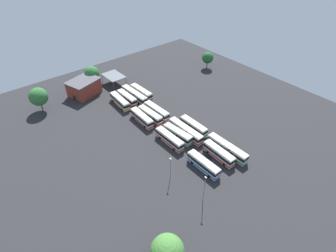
# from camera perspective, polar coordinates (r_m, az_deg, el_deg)

# --- Properties ---
(ground_plane) EXTENTS (123.91, 123.91, 0.00)m
(ground_plane) POSITION_cam_1_polar(r_m,az_deg,el_deg) (96.37, -0.22, -0.10)
(ground_plane) COLOR #28282B
(bus_row0_slot0) EXTENTS (14.40, 2.71, 3.56)m
(bus_row0_slot0) POSITION_cam_1_polar(r_m,az_deg,el_deg) (86.72, 12.34, -4.65)
(bus_row0_slot0) COLOR silver
(bus_row0_slot0) RESTS_ON ground_plane
(bus_row0_slot1) EXTENTS (11.22, 2.82, 3.56)m
(bus_row0_slot1) POSITION_cam_1_polar(r_m,az_deg,el_deg) (84.58, 10.63, -5.68)
(bus_row0_slot1) COLOR silver
(bus_row0_slot1) RESTS_ON ground_plane
(bus_row0_slot3) EXTENTS (11.24, 2.62, 3.56)m
(bus_row0_slot3) POSITION_cam_1_polar(r_m,az_deg,el_deg) (80.52, 7.47, -7.99)
(bus_row0_slot3) COLOR silver
(bus_row0_slot3) RESTS_ON ground_plane
(bus_row1_slot0) EXTENTS (11.16, 2.60, 3.56)m
(bus_row1_slot0) POSITION_cam_1_polar(r_m,az_deg,el_deg) (93.78, 5.37, -0.06)
(bus_row1_slot0) COLOR silver
(bus_row1_slot0) RESTS_ON ground_plane
(bus_row1_slot1) EXTENTS (14.40, 2.70, 3.56)m
(bus_row1_slot1) POSITION_cam_1_polar(r_m,az_deg,el_deg) (91.55, 3.72, -1.05)
(bus_row1_slot1) COLOR silver
(bus_row1_slot1) RESTS_ON ground_plane
(bus_row1_slot2) EXTENTS (11.44, 3.48, 3.56)m
(bus_row1_slot2) POSITION_cam_1_polar(r_m,az_deg,el_deg) (90.13, 2.01, -1.71)
(bus_row1_slot2) COLOR silver
(bus_row1_slot2) RESTS_ON ground_plane
(bus_row1_slot3) EXTENTS (11.61, 2.68, 3.56)m
(bus_row1_slot3) POSITION_cam_1_polar(r_m,az_deg,el_deg) (88.19, 0.33, -2.73)
(bus_row1_slot3) COLOR silver
(bus_row1_slot3) RESTS_ON ground_plane
(bus_row2_slot1) EXTENTS (12.02, 2.90, 3.56)m
(bus_row2_slot1) POSITION_cam_1_polar(r_m,az_deg,el_deg) (100.91, -2.41, 3.15)
(bus_row2_slot1) COLOR silver
(bus_row2_slot1) RESTS_ON ground_plane
(bus_row2_slot2) EXTENTS (11.45, 2.97, 3.56)m
(bus_row2_slot2) POSITION_cam_1_polar(r_m,az_deg,el_deg) (98.91, -3.77, 2.30)
(bus_row2_slot2) COLOR silver
(bus_row2_slot2) RESTS_ON ground_plane
(bus_row2_slot3) EXTENTS (11.39, 2.81, 3.56)m
(bus_row2_slot3) POSITION_cam_1_polar(r_m,az_deg,el_deg) (97.69, -5.51, 1.68)
(bus_row2_slot3) COLOR silver
(bus_row2_slot3) RESTS_ON ground_plane
(bus_row3_slot0) EXTENTS (12.00, 2.86, 3.56)m
(bus_row3_slot0) POSITION_cam_1_polar(r_m,az_deg,el_deg) (112.81, -5.64, 7.07)
(bus_row3_slot0) COLOR silver
(bus_row3_slot0) RESTS_ON ground_plane
(bus_row3_slot1) EXTENTS (14.44, 2.97, 3.56)m
(bus_row3_slot1) POSITION_cam_1_polar(r_m,az_deg,el_deg) (111.28, -7.06, 6.49)
(bus_row3_slot1) COLOR silver
(bus_row3_slot1) RESTS_ON ground_plane
(bus_row3_slot2) EXTENTS (10.96, 2.68, 3.56)m
(bus_row3_slot2) POSITION_cam_1_polar(r_m,az_deg,el_deg) (109.79, -8.62, 5.87)
(bus_row3_slot2) COLOR silver
(bus_row3_slot2) RESTS_ON ground_plane
(bus_row3_slot3) EXTENTS (11.80, 3.11, 3.56)m
(bus_row3_slot3) POSITION_cam_1_polar(r_m,az_deg,el_deg) (108.21, -10.11, 5.18)
(bus_row3_slot3) COLOR silver
(bus_row3_slot3) RESTS_ON ground_plane
(depot_building) EXTENTS (12.55, 14.33, 6.43)m
(depot_building) POSITION_cam_1_polar(r_m,az_deg,el_deg) (118.32, -17.23, 7.79)
(depot_building) COLOR maroon
(depot_building) RESTS_ON ground_plane
(maintenance_shelter) EXTENTS (9.97, 7.18, 4.12)m
(maintenance_shelter) POSITION_cam_1_polar(r_m,az_deg,el_deg) (122.83, -11.36, 10.30)
(maintenance_shelter) COLOR slate
(maintenance_shelter) RESTS_ON ground_plane
(lamp_post_far_corner) EXTENTS (0.56, 0.28, 9.23)m
(lamp_post_far_corner) POSITION_cam_1_polar(r_m,az_deg,el_deg) (70.50, 7.64, -12.86)
(lamp_post_far_corner) COLOR slate
(lamp_post_far_corner) RESTS_ON ground_plane
(lamp_post_mid_lot) EXTENTS (0.56, 0.28, 7.75)m
(lamp_post_mid_lot) POSITION_cam_1_polar(r_m,az_deg,el_deg) (75.69, 0.51, -8.70)
(lamp_post_mid_lot) COLOR slate
(lamp_post_mid_lot) RESTS_ON ground_plane
(tree_east_edge) EXTENTS (6.28, 6.28, 9.04)m
(tree_east_edge) POSITION_cam_1_polar(r_m,az_deg,el_deg) (122.55, -15.69, 10.58)
(tree_east_edge) COLOR brown
(tree_east_edge) RESTS_ON ground_plane
(tree_south_edge) EXTENTS (7.16, 7.16, 8.92)m
(tree_south_edge) POSITION_cam_1_polar(r_m,az_deg,el_deg) (60.62, -0.16, -24.86)
(tree_south_edge) COLOR brown
(tree_south_edge) RESTS_ON ground_plane
(tree_northwest) EXTENTS (5.47, 5.47, 7.97)m
(tree_northwest) POSITION_cam_1_polar(r_m,az_deg,el_deg) (135.94, 8.33, 14.01)
(tree_northwest) COLOR brown
(tree_northwest) RESTS_ON ground_plane
(tree_north_edge) EXTENTS (6.87, 6.87, 9.52)m
(tree_north_edge) POSITION_cam_1_polar(r_m,az_deg,el_deg) (112.18, -25.57, 5.57)
(tree_north_edge) COLOR brown
(tree_north_edge) RESTS_ON ground_plane
(puddle_near_shelter) EXTENTS (2.73, 2.73, 0.01)m
(puddle_near_shelter) POSITION_cam_1_polar(r_m,az_deg,el_deg) (85.34, 8.36, -6.62)
(puddle_near_shelter) COLOR black
(puddle_near_shelter) RESTS_ON ground_plane
(puddle_back_corner) EXTENTS (2.77, 2.77, 0.01)m
(puddle_back_corner) POSITION_cam_1_polar(r_m,az_deg,el_deg) (95.40, 7.35, -0.92)
(puddle_back_corner) COLOR black
(puddle_back_corner) RESTS_ON ground_plane
(puddle_front_lane) EXTENTS (1.43, 1.43, 0.01)m
(puddle_front_lane) POSITION_cam_1_polar(r_m,az_deg,el_deg) (82.65, 9.29, -8.59)
(puddle_front_lane) COLOR black
(puddle_front_lane) RESTS_ON ground_plane
(puddle_between_rows) EXTENTS (3.78, 3.78, 0.01)m
(puddle_between_rows) POSITION_cam_1_polar(r_m,az_deg,el_deg) (101.75, -0.75, 2.23)
(puddle_between_rows) COLOR black
(puddle_between_rows) RESTS_ON ground_plane
(puddle_centre_drain) EXTENTS (1.76, 1.76, 0.01)m
(puddle_centre_drain) POSITION_cam_1_polar(r_m,az_deg,el_deg) (82.07, 10.96, -9.26)
(puddle_centre_drain) COLOR black
(puddle_centre_drain) RESTS_ON ground_plane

